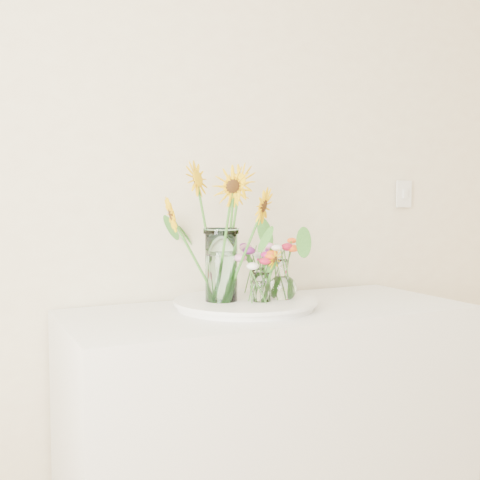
{
  "coord_description": "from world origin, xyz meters",
  "views": [
    {
      "loc": [
        -1.11,
        0.11,
        1.28
      ],
      "look_at": [
        -0.22,
        1.95,
        1.14
      ],
      "focal_mm": 45.0,
      "sensor_mm": 36.0,
      "label": 1
    }
  ],
  "objects_px": {
    "mason_jar": "(221,265)",
    "small_vase_a": "(262,288)",
    "tray": "(245,305)",
    "small_vase_b": "(283,280)",
    "counter": "(269,434)",
    "small_vase_c": "(258,281)"
  },
  "relations": [
    {
      "from": "counter",
      "to": "small_vase_c",
      "type": "distance_m",
      "value": 0.55
    },
    {
      "from": "tray",
      "to": "counter",
      "type": "bearing_deg",
      "value": -25.49
    },
    {
      "from": "counter",
      "to": "small_vase_a",
      "type": "distance_m",
      "value": 0.53
    },
    {
      "from": "mason_jar",
      "to": "small_vase_b",
      "type": "distance_m",
      "value": 0.22
    },
    {
      "from": "tray",
      "to": "small_vase_b",
      "type": "xyz_separation_m",
      "value": [
        0.12,
        -0.04,
        0.08
      ]
    },
    {
      "from": "small_vase_a",
      "to": "small_vase_b",
      "type": "bearing_deg",
      "value": 9.26
    },
    {
      "from": "small_vase_b",
      "to": "small_vase_c",
      "type": "bearing_deg",
      "value": 96.68
    },
    {
      "from": "tray",
      "to": "small_vase_a",
      "type": "height_order",
      "value": "small_vase_a"
    },
    {
      "from": "mason_jar",
      "to": "tray",
      "type": "bearing_deg",
      "value": -7.56
    },
    {
      "from": "small_vase_b",
      "to": "tray",
      "type": "bearing_deg",
      "value": 160.27
    },
    {
      "from": "tray",
      "to": "small_vase_b",
      "type": "bearing_deg",
      "value": -19.73
    },
    {
      "from": "small_vase_c",
      "to": "small_vase_b",
      "type": "bearing_deg",
      "value": -83.32
    },
    {
      "from": "mason_jar",
      "to": "small_vase_b",
      "type": "bearing_deg",
      "value": -14.84
    },
    {
      "from": "counter",
      "to": "small_vase_a",
      "type": "height_order",
      "value": "small_vase_a"
    },
    {
      "from": "mason_jar",
      "to": "small_vase_b",
      "type": "height_order",
      "value": "mason_jar"
    },
    {
      "from": "counter",
      "to": "tray",
      "type": "xyz_separation_m",
      "value": [
        -0.08,
        0.04,
        0.46
      ]
    },
    {
      "from": "small_vase_a",
      "to": "small_vase_c",
      "type": "height_order",
      "value": "small_vase_a"
    },
    {
      "from": "small_vase_a",
      "to": "small_vase_c",
      "type": "distance_m",
      "value": 0.18
    },
    {
      "from": "tray",
      "to": "mason_jar",
      "type": "relative_size",
      "value": 1.85
    },
    {
      "from": "counter",
      "to": "small_vase_b",
      "type": "height_order",
      "value": "small_vase_b"
    },
    {
      "from": "mason_jar",
      "to": "small_vase_a",
      "type": "relative_size",
      "value": 2.43
    },
    {
      "from": "mason_jar",
      "to": "small_vase_a",
      "type": "bearing_deg",
      "value": -30.36
    }
  ]
}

